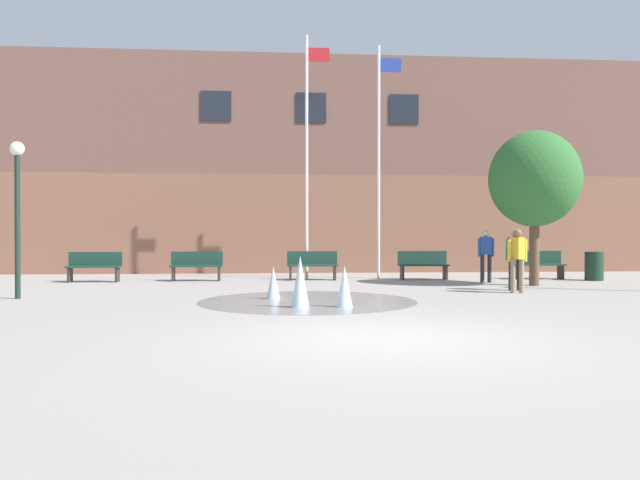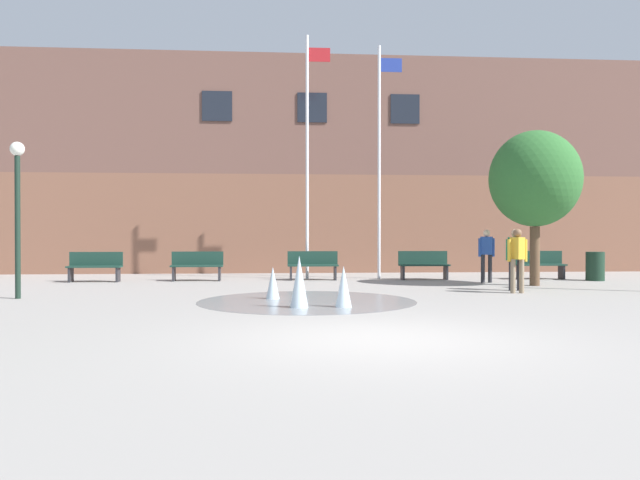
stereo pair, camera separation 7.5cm
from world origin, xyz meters
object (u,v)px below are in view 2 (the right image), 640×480
at_px(lamp_post_left_lane, 17,195).
at_px(park_bench_left_of_flagpoles, 197,265).
at_px(park_bench_near_trashcan, 540,264).
at_px(flagpole_left, 308,150).
at_px(adult_near_bench, 486,251).
at_px(street_tree_near_building, 535,179).
at_px(trash_can, 595,266).
at_px(park_bench_under_right_flagpole, 424,265).
at_px(flagpole_right, 380,155).
at_px(adult_watching, 517,255).
at_px(teen_by_trashcan, 515,254).
at_px(park_bench_far_left, 95,266).
at_px(park_bench_center, 313,265).

bearing_deg(lamp_post_left_lane, park_bench_left_of_flagpoles, 56.15).
bearing_deg(park_bench_near_trashcan, flagpole_left, 174.68).
height_order(park_bench_left_of_flagpoles, adult_near_bench, adult_near_bench).
relative_size(adult_near_bench, street_tree_near_building, 0.36).
bearing_deg(trash_can, park_bench_under_right_flagpole, 170.65).
bearing_deg(park_bench_left_of_flagpoles, flagpole_right, 5.73).
bearing_deg(lamp_post_left_lane, park_bench_near_trashcan, 19.07).
relative_size(adult_watching, flagpole_right, 0.21).
bearing_deg(street_tree_near_building, flagpole_left, 153.11).
bearing_deg(park_bench_under_right_flagpole, flagpole_left, 170.79).
xyz_separation_m(flagpole_left, street_tree_near_building, (6.22, -3.16, -1.19)).
bearing_deg(adult_watching, teen_by_trashcan, -34.54).
relative_size(park_bench_far_left, street_tree_near_building, 0.37).
height_order(teen_by_trashcan, adult_near_bench, same).
bearing_deg(lamp_post_left_lane, park_bench_far_left, 85.86).
bearing_deg(trash_can, adult_watching, -136.66).
height_order(park_bench_left_of_flagpoles, flagpole_right, flagpole_right).
height_order(lamp_post_left_lane, trash_can, lamp_post_left_lane).
bearing_deg(street_tree_near_building, trash_can, 32.32).
distance_m(park_bench_center, lamp_post_left_lane, 8.90).
height_order(adult_watching, lamp_post_left_lane, lamp_post_left_lane).
xyz_separation_m(park_bench_far_left, street_tree_near_building, (12.77, -2.38, 2.53)).
bearing_deg(adult_watching, park_bench_center, 28.42).
bearing_deg(flagpole_left, teen_by_trashcan, -42.01).
xyz_separation_m(park_bench_left_of_flagpoles, flagpole_right, (5.86, 0.59, 3.57)).
height_order(flagpole_left, lamp_post_left_lane, flagpole_left).
distance_m(park_bench_far_left, flagpole_right, 9.63).
bearing_deg(park_bench_left_of_flagpoles, park_bench_far_left, -176.38).
distance_m(teen_by_trashcan, adult_near_bench, 2.61).
xyz_separation_m(park_bench_center, adult_near_bench, (5.12, -1.46, 0.45)).
xyz_separation_m(park_bench_near_trashcan, flagpole_left, (-7.46, 0.69, 3.72)).
bearing_deg(park_bench_under_right_flagpole, park_bench_center, 178.69).
height_order(park_bench_far_left, lamp_post_left_lane, lamp_post_left_lane).
distance_m(park_bench_far_left, park_bench_near_trashcan, 14.00).
bearing_deg(lamp_post_left_lane, park_bench_under_right_flagpole, 25.58).
distance_m(flagpole_left, flagpole_right, 2.37).
bearing_deg(park_bench_center, flagpole_left, 103.40).
bearing_deg(park_bench_far_left, teen_by_trashcan, -18.11).
bearing_deg(park_bench_under_right_flagpole, teen_by_trashcan, -70.48).
distance_m(park_bench_far_left, park_bench_under_right_flagpole, 10.22).
bearing_deg(flagpole_right, flagpole_left, 180.00).
xyz_separation_m(park_bench_center, flagpole_right, (2.24, 0.51, 3.57)).
height_order(park_bench_left_of_flagpoles, street_tree_near_building, street_tree_near_building).
distance_m(adult_watching, street_tree_near_building, 3.26).
distance_m(park_bench_center, flagpole_left, 3.75).
distance_m(park_bench_under_right_flagpole, lamp_post_left_lane, 11.87).
distance_m(park_bench_left_of_flagpoles, trash_can, 12.44).
height_order(adult_watching, trash_can, adult_watching).
height_order(teen_by_trashcan, trash_can, teen_by_trashcan).
bearing_deg(park_bench_under_right_flagpole, street_tree_near_building, -45.13).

